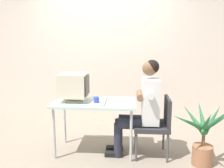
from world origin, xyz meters
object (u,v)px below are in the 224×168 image
desk (95,106)px  office_chair (156,122)px  desk_mug (96,101)px  potted_plant (203,134)px  crt_monitor (74,86)px  keyboard (99,101)px  person_seated (142,105)px

desk → office_chair: office_chair is taller
office_chair → desk_mug: 0.86m
potted_plant → desk_mug: size_ratio=7.66×
crt_monitor → desk_mug: 0.42m
keyboard → crt_monitor: bearing=173.6°
desk_mug → crt_monitor: bearing=151.6°
crt_monitor → potted_plant: 1.81m
keyboard → potted_plant: bearing=-10.3°
potted_plant → desk_mug: (-1.36, 0.10, 0.38)m
keyboard → person_seated: 0.59m
desk → keyboard: size_ratio=2.48×
desk → crt_monitor: 0.41m
office_chair → potted_plant: bearing=-21.8°
desk_mug → office_chair: bearing=9.1°
keyboard → desk_mug: size_ratio=4.18×
office_chair → desk_mug: desk_mug is taller
desk → potted_plant: (1.41, -0.27, -0.26)m
keyboard → potted_plant: 1.41m
keyboard → person_seated: person_seated is taller
potted_plant → desk_mug: 1.42m
keyboard → desk_mug: 0.15m
person_seated → potted_plant: 0.84m
desk → desk_mug: 0.22m
keyboard → office_chair: office_chair is taller
office_chair → potted_plant: 0.61m
crt_monitor → potted_plant: bearing=-9.5°
desk → office_chair: (0.84, -0.05, -0.20)m
person_seated → potted_plant: bearing=-16.7°
office_chair → person_seated: size_ratio=0.62×
crt_monitor → potted_plant: size_ratio=0.46×
keyboard → desk_mug: bearing=-97.2°
office_chair → desk: bearing=176.9°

